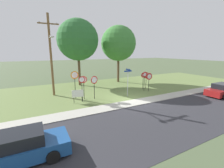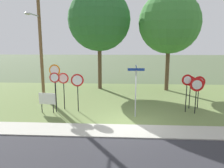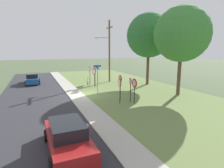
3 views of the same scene
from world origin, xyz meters
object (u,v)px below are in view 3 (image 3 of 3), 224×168
Objects in this scene: notice_board at (88,79)px; street_name_post at (97,77)px; stop_sign_near_right at (94,73)px; oak_tree_left at (149,35)px; yield_sign_near_left at (120,84)px; yield_sign_near_right at (130,84)px; parked_sedan_distant at (68,137)px; parked_hatchback_near at (32,79)px; oak_tree_right at (182,34)px; yield_sign_far_left at (134,85)px; yield_sign_far_right at (120,82)px; utility_pole at (108,49)px; stop_sign_near_left at (90,72)px; stop_sign_far_center at (97,69)px; stop_sign_far_left at (95,73)px.

street_name_post is at bearing 3.00° from notice_board.
stop_sign_near_right is 8.71m from oak_tree_left.
street_name_post is 0.33× the size of oak_tree_left.
street_name_post is 2.44× the size of notice_board.
yield_sign_near_left is 1.06m from yield_sign_near_right.
parked_hatchback_near is (-19.67, -1.49, 0.00)m from parked_sedan_distant.
yield_sign_near_left is 0.25× the size of oak_tree_right.
stop_sign_near_right is 0.79× the size of street_name_post.
oak_tree_right is at bearing 97.48° from yield_sign_far_left.
utility_pole reaches higher than yield_sign_far_right.
street_name_post reaches higher than parked_hatchback_near.
yield_sign_near_right is at bearing -3.22° from stop_sign_near_right.
stop_sign_far_center is at bearing 107.55° from stop_sign_near_left.
stop_sign_near_left is 8.70m from yield_sign_near_right.
stop_sign_far_left is 1.94× the size of notice_board.
oak_tree_right is 14.98m from parked_sedan_distant.
stop_sign_near_right reaches higher than yield_sign_far_right.
yield_sign_far_left is 16.44m from parked_hatchback_near.
parked_sedan_distant is at bearing -37.42° from yield_sign_near_right.
yield_sign_near_left is 0.58m from yield_sign_far_right.
stop_sign_far_center is 0.33× the size of oak_tree_right.
stop_sign_far_left is 0.28× the size of utility_pole.
yield_sign_near_left is 15.44m from parked_hatchback_near.
yield_sign_far_right reaches higher than yield_sign_far_left.
oak_tree_right reaches higher than stop_sign_near_right.
yield_sign_near_right reaches higher than parked_sedan_distant.
oak_tree_right is at bearing -4.11° from oak_tree_left.
parked_sedan_distant is (6.44, -5.75, -1.18)m from yield_sign_far_right.
parked_hatchback_near is at bearing -116.06° from oak_tree_left.
yield_sign_near_left is 1.79× the size of notice_board.
stop_sign_near_left reaches higher than yield_sign_near_left.
street_name_post is 9.39m from oak_tree_right.
yield_sign_far_right is at bearing 11.64° from notice_board.
oak_tree_right is at bearing 101.49° from yield_sign_near_left.
oak_tree_right is at bearing 66.18° from street_name_post.
oak_tree_right is at bearing 36.70° from stop_sign_far_left.
oak_tree_left reaches higher than stop_sign_far_center.
stop_sign_far_center is at bearing 92.65° from notice_board.
street_name_post is at bearing 32.50° from parked_hatchback_near.
notice_board is at bearing -142.83° from stop_sign_far_left.
stop_sign_near_right reaches higher than notice_board.
oak_tree_left is at bearing 75.84° from stop_sign_near_left.
yield_sign_near_left is 11.76m from utility_pole.
yield_sign_near_left is at bearing -77.58° from yield_sign_near_right.
notice_board is (-5.43, 0.46, -0.98)m from street_name_post.
stop_sign_near_right is (1.36, 0.20, -0.04)m from stop_sign_near_left.
utility_pole is 0.99× the size of oak_tree_right.
yield_sign_near_left is 1.03× the size of yield_sign_near_right.
oak_tree_right reaches higher than stop_sign_near_left.
stop_sign_near_left reaches higher than yield_sign_far_left.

